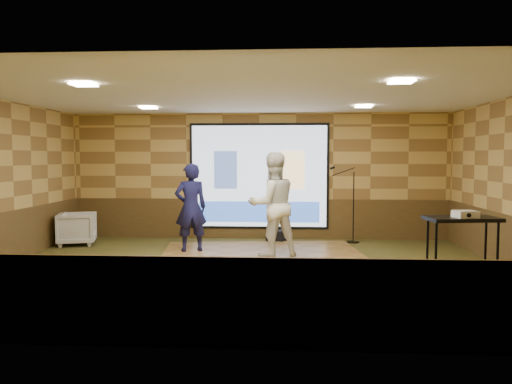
# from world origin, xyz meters

# --- Properties ---
(ground) EXTENTS (9.00, 9.00, 0.00)m
(ground) POSITION_xyz_m (0.00, 0.00, 0.00)
(ground) COLOR #333D1C
(ground) RESTS_ON ground
(room_shell) EXTENTS (9.04, 7.04, 3.02)m
(room_shell) POSITION_xyz_m (0.00, 0.00, 2.09)
(room_shell) COLOR tan
(room_shell) RESTS_ON ground
(wainscot_back) EXTENTS (9.00, 0.04, 0.95)m
(wainscot_back) POSITION_xyz_m (0.00, 3.48, 0.47)
(wainscot_back) COLOR #483318
(wainscot_back) RESTS_ON ground
(wainscot_front) EXTENTS (9.00, 0.04, 0.95)m
(wainscot_front) POSITION_xyz_m (0.00, -3.48, 0.47)
(wainscot_front) COLOR #483318
(wainscot_front) RESTS_ON ground
(projector_screen) EXTENTS (3.32, 0.06, 2.52)m
(projector_screen) POSITION_xyz_m (0.00, 3.44, 1.47)
(projector_screen) COLOR black
(projector_screen) RESTS_ON room_shell
(downlight_nw) EXTENTS (0.32, 0.32, 0.02)m
(downlight_nw) POSITION_xyz_m (-2.20, 1.80, 2.97)
(downlight_nw) COLOR #FFE5BF
(downlight_nw) RESTS_ON room_shell
(downlight_ne) EXTENTS (0.32, 0.32, 0.02)m
(downlight_ne) POSITION_xyz_m (2.20, 1.80, 2.97)
(downlight_ne) COLOR #FFE5BF
(downlight_ne) RESTS_ON room_shell
(downlight_sw) EXTENTS (0.32, 0.32, 0.02)m
(downlight_sw) POSITION_xyz_m (-2.20, -1.50, 2.97)
(downlight_sw) COLOR #FFE5BF
(downlight_sw) RESTS_ON room_shell
(downlight_se) EXTENTS (0.32, 0.32, 0.02)m
(downlight_se) POSITION_xyz_m (2.20, -1.50, 2.97)
(downlight_se) COLOR #FFE5BF
(downlight_se) RESTS_ON room_shell
(dance_floor) EXTENTS (4.33, 3.50, 0.03)m
(dance_floor) POSITION_xyz_m (0.19, 1.36, 0.01)
(dance_floor) COLOR olive
(dance_floor) RESTS_ON ground
(player_left) EXTENTS (0.77, 0.64, 1.80)m
(player_left) POSITION_xyz_m (-1.30, 1.63, 0.93)
(player_left) COLOR #14143F
(player_left) RESTS_ON dance_floor
(player_right) EXTENTS (1.20, 1.08, 2.02)m
(player_right) POSITION_xyz_m (0.39, 1.19, 1.04)
(player_right) COLOR silver
(player_right) RESTS_ON dance_floor
(av_table) EXTENTS (1.02, 0.54, 1.08)m
(av_table) POSITION_xyz_m (3.24, -0.98, 0.78)
(av_table) COLOR black
(av_table) RESTS_ON ground
(projector) EXTENTS (0.36, 0.32, 0.10)m
(projector) POSITION_xyz_m (3.25, -1.07, 1.13)
(projector) COLOR silver
(projector) RESTS_ON av_table
(mic_stand) EXTENTS (0.69, 0.28, 1.75)m
(mic_stand) POSITION_xyz_m (2.13, 3.01, 0.49)
(mic_stand) COLOR black
(mic_stand) RESTS_ON ground
(banquet_chair) EXTENTS (0.98, 0.97, 0.73)m
(banquet_chair) POSITION_xyz_m (-4.00, 2.34, 0.36)
(banquet_chair) COLOR gray
(banquet_chair) RESTS_ON ground
(duffel_bag) EXTENTS (0.50, 0.43, 0.26)m
(duffel_bag) POSITION_xyz_m (0.43, 3.05, 0.13)
(duffel_bag) COLOR black
(duffel_bag) RESTS_ON ground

